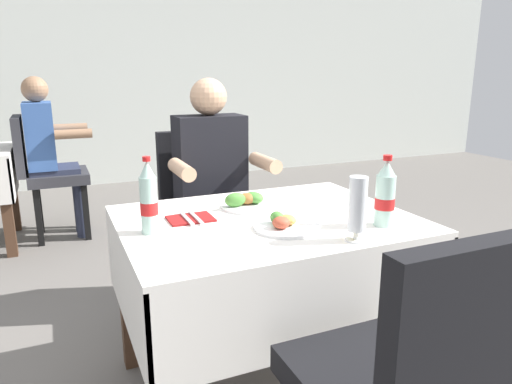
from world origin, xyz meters
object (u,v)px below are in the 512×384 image
at_px(plate_near_camera, 285,224).
at_px(cola_bottle_primary, 149,200).
at_px(seated_diner_far, 214,185).
at_px(plate_far_diner, 247,202).
at_px(chair_far_diner_seat, 204,209).
at_px(cola_bottle_secondary, 385,195).
at_px(main_dining_table, 266,259).
at_px(beer_glass_left, 357,209).
at_px(napkin_cutlery_set, 191,218).
at_px(chair_near_camera_side, 407,382).
at_px(background_patron, 50,149).
at_px(background_chair_right, 45,170).

distance_m(plate_near_camera, cola_bottle_primary, 0.49).
bearing_deg(seated_diner_far, plate_far_diner, -94.02).
bearing_deg(chair_far_diner_seat, cola_bottle_secondary, -71.66).
relative_size(chair_far_diner_seat, cola_bottle_secondary, 3.70).
bearing_deg(main_dining_table, beer_glass_left, -64.73).
relative_size(plate_near_camera, napkin_cutlery_set, 1.27).
height_order(plate_far_diner, napkin_cutlery_set, plate_far_diner).
bearing_deg(beer_glass_left, cola_bottle_primary, 149.88).
relative_size(chair_far_diner_seat, cola_bottle_primary, 3.56).
relative_size(chair_near_camera_side, napkin_cutlery_set, 5.10).
bearing_deg(main_dining_table, napkin_cutlery_set, 161.18).
bearing_deg(plate_far_diner, main_dining_table, -85.36).
bearing_deg(cola_bottle_primary, chair_near_camera_side, -61.38).
xyz_separation_m(napkin_cutlery_set, background_patron, (-0.48, 2.26, -0.03)).
relative_size(plate_near_camera, cola_bottle_secondary, 0.92).
bearing_deg(napkin_cutlery_set, chair_far_diner_seat, 69.05).
bearing_deg(seated_diner_far, chair_near_camera_side, -90.94).
distance_m(plate_near_camera, background_chair_right, 2.63).
height_order(chair_far_diner_seat, napkin_cutlery_set, chair_far_diner_seat).
distance_m(plate_near_camera, beer_glass_left, 0.28).
relative_size(chair_far_diner_seat, beer_glass_left, 4.41).
relative_size(main_dining_table, background_chair_right, 1.14).
xyz_separation_m(chair_far_diner_seat, chair_near_camera_side, (-0.00, -1.63, 0.00)).
bearing_deg(background_chair_right, beer_glass_left, -70.31).
bearing_deg(plate_far_diner, plate_near_camera, -86.43).
bearing_deg(chair_far_diner_seat, seated_diner_far, -77.07).
bearing_deg(napkin_cutlery_set, cola_bottle_primary, -152.02).
bearing_deg(main_dining_table, background_chair_right, 108.82).
bearing_deg(napkin_cutlery_set, main_dining_table, -18.82).
relative_size(cola_bottle_primary, background_patron, 0.22).
bearing_deg(napkin_cutlery_set, plate_far_diner, 14.73).
bearing_deg(napkin_cutlery_set, chair_near_camera_side, -73.11).
height_order(chair_near_camera_side, napkin_cutlery_set, chair_near_camera_side).
height_order(chair_far_diner_seat, plate_far_diner, chair_far_diner_seat).
height_order(chair_near_camera_side, background_chair_right, same).
bearing_deg(beer_glass_left, seated_diner_far, 97.60).
distance_m(main_dining_table, cola_bottle_secondary, 0.52).
bearing_deg(plate_far_diner, chair_near_camera_side, -89.22).
relative_size(chair_far_diner_seat, background_patron, 0.77).
bearing_deg(background_patron, chair_far_diner_seat, -63.89).
xyz_separation_m(main_dining_table, cola_bottle_primary, (-0.45, 0.00, 0.29)).
relative_size(plate_far_diner, background_chair_right, 0.23).
height_order(chair_near_camera_side, plate_near_camera, chair_near_camera_side).
xyz_separation_m(main_dining_table, plate_far_diner, (-0.01, 0.16, 0.20)).
bearing_deg(chair_near_camera_side, background_chair_right, 104.20).
bearing_deg(chair_near_camera_side, plate_far_diner, 90.78).
relative_size(napkin_cutlery_set, background_chair_right, 0.20).
bearing_deg(background_chair_right, plate_near_camera, -72.09).
bearing_deg(main_dining_table, seated_diner_far, 87.98).
bearing_deg(cola_bottle_primary, main_dining_table, -0.45).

